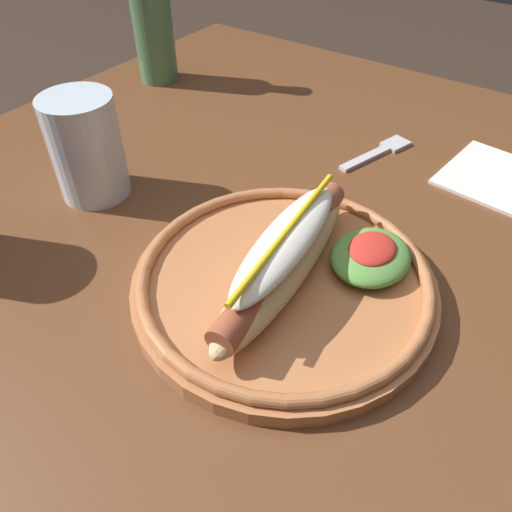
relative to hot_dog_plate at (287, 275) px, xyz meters
The scene contains 7 objects.
ground_plane 0.77m from the hot_dog_plate, 90.35° to the left, with size 8.00×8.00×0.00m, color #3D2D23.
dining_table 0.19m from the hot_dog_plate, 90.35° to the left, with size 1.14×0.81×0.74m.
hot_dog_plate is the anchor object (origin of this frame).
fork 0.29m from the hot_dog_plate, ahead, with size 0.12×0.05×0.00m.
water_cup 0.28m from the hot_dog_plate, 88.55° to the left, with size 0.08×0.08×0.12m, color silver.
glass_bottle 0.53m from the hot_dog_plate, 56.68° to the left, with size 0.06×0.06×0.22m.
napkin 0.33m from the hot_dog_plate, 19.56° to the right, with size 0.13×0.12×0.00m, color white.
Camera 1 is at (-0.28, -0.30, 1.08)m, focal length 34.26 mm.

